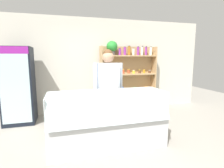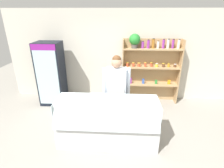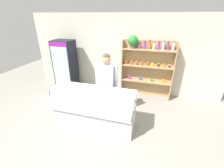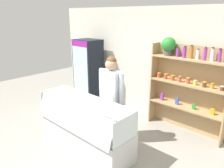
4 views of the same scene
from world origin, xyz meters
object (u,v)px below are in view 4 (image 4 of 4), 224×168
object	(u,v)px
drinks_fridge	(88,71)
deli_display_case	(85,133)
shop_clerk	(111,92)
shelving_unit	(185,79)

from	to	relation	value
drinks_fridge	deli_display_case	size ratio (longest dim) A/B	0.90
drinks_fridge	deli_display_case	bearing A→B (deg)	-43.41
shop_clerk	deli_display_case	bearing A→B (deg)	-105.88
deli_display_case	shop_clerk	size ratio (longest dim) A/B	1.16
deli_display_case	drinks_fridge	bearing A→B (deg)	136.59
shelving_unit	shop_clerk	distance (m)	1.65
deli_display_case	shelving_unit	bearing A→B (deg)	61.87
shelving_unit	deli_display_case	bearing A→B (deg)	-118.13
shelving_unit	shop_clerk	world-z (taller)	shelving_unit
deli_display_case	shop_clerk	distance (m)	0.95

